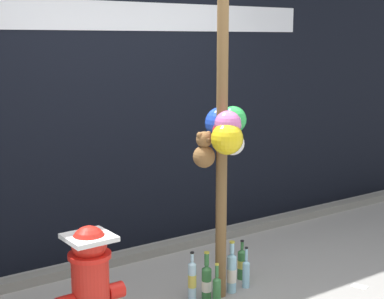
% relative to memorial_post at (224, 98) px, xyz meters
% --- Properties ---
extents(building_wall, '(10.00, 0.21, 3.66)m').
position_rel_memorial_post_xyz_m(building_wall, '(-0.13, 1.45, 0.31)').
color(building_wall, black).
rests_on(building_wall, ground_plane).
extents(curb_strip, '(8.00, 0.12, 0.08)m').
position_rel_memorial_post_xyz_m(curb_strip, '(-0.13, 1.06, -1.48)').
color(curb_strip, slate).
rests_on(curb_strip, ground_plane).
extents(memorial_post, '(0.53, 0.50, 2.95)m').
position_rel_memorial_post_xyz_m(memorial_post, '(0.00, 0.00, 0.00)').
color(memorial_post, brown).
rests_on(memorial_post, ground_plane).
extents(fire_hydrant, '(0.45, 0.29, 0.80)m').
position_rel_memorial_post_xyz_m(fire_hydrant, '(-1.12, -0.08, -1.11)').
color(fire_hydrant, red).
rests_on(fire_hydrant, ground_plane).
extents(bottle_0, '(0.06, 0.06, 0.32)m').
position_rel_memorial_post_xyz_m(bottle_0, '(-0.12, -0.08, -1.40)').
color(bottle_0, '#337038').
rests_on(bottle_0, ground_plane).
extents(bottle_1, '(0.06, 0.06, 0.38)m').
position_rel_memorial_post_xyz_m(bottle_1, '(-0.21, 0.10, -1.37)').
color(bottle_1, '#B2DBEA').
rests_on(bottle_1, ground_plane).
extents(bottle_2, '(0.06, 0.06, 0.33)m').
position_rel_memorial_post_xyz_m(bottle_2, '(0.27, 0.04, -1.40)').
color(bottle_2, '#93CCE0').
rests_on(bottle_2, ground_plane).
extents(bottle_3, '(0.08, 0.08, 0.41)m').
position_rel_memorial_post_xyz_m(bottle_3, '(0.12, 0.03, -1.36)').
color(bottle_3, '#93CCE0').
rests_on(bottle_3, ground_plane).
extents(bottle_4, '(0.07, 0.07, 0.33)m').
position_rel_memorial_post_xyz_m(bottle_4, '(0.35, 0.18, -1.39)').
color(bottle_4, '#337038').
rests_on(bottle_4, ground_plane).
extents(bottle_5, '(0.08, 0.08, 0.37)m').
position_rel_memorial_post_xyz_m(bottle_5, '(-0.11, 0.05, -1.38)').
color(bottle_5, '#337038').
rests_on(bottle_5, ground_plane).
extents(litter_1, '(0.11, 0.14, 0.01)m').
position_rel_memorial_post_xyz_m(litter_1, '(1.02, -0.48, -1.52)').
color(litter_1, silver).
rests_on(litter_1, ground_plane).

